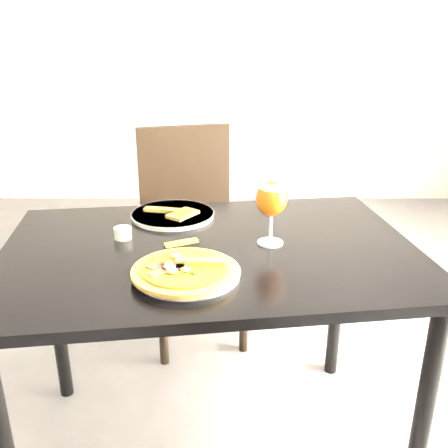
{
  "coord_description": "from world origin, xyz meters",
  "views": [
    {
      "loc": [
        0.39,
        -1.05,
        1.34
      ],
      "look_at": [
        0.39,
        0.26,
        0.83
      ],
      "focal_mm": 40.0,
      "sensor_mm": 36.0,
      "label": 1
    }
  ],
  "objects_px": {
    "chair_far": "(191,226)",
    "beer_glass": "(272,199)",
    "pizza": "(185,270)",
    "dining_table": "(210,274)"
  },
  "relations": [
    {
      "from": "dining_table",
      "to": "beer_glass",
      "type": "height_order",
      "value": "beer_glass"
    },
    {
      "from": "dining_table",
      "to": "chair_far",
      "type": "height_order",
      "value": "chair_far"
    },
    {
      "from": "chair_far",
      "to": "beer_glass",
      "type": "xyz_separation_m",
      "value": [
        0.29,
        -0.72,
        0.37
      ]
    },
    {
      "from": "dining_table",
      "to": "pizza",
      "type": "height_order",
      "value": "pizza"
    },
    {
      "from": "dining_table",
      "to": "chair_far",
      "type": "relative_size",
      "value": 1.36
    },
    {
      "from": "chair_far",
      "to": "pizza",
      "type": "distance_m",
      "value": 0.98
    },
    {
      "from": "pizza",
      "to": "chair_far",
      "type": "bearing_deg",
      "value": 93.03
    },
    {
      "from": "dining_table",
      "to": "beer_glass",
      "type": "relative_size",
      "value": 6.75
    },
    {
      "from": "pizza",
      "to": "beer_glass",
      "type": "relative_size",
      "value": 1.41
    },
    {
      "from": "dining_table",
      "to": "chair_far",
      "type": "xyz_separation_m",
      "value": [
        -0.11,
        0.75,
        -0.14
      ]
    }
  ]
}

